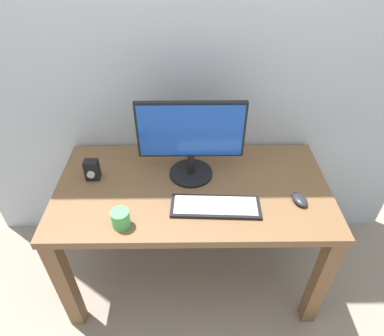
{
  "coord_description": "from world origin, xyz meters",
  "views": [
    {
      "loc": [
        -0.02,
        -1.28,
        1.9
      ],
      "look_at": [
        -0.0,
        0.0,
        0.86
      ],
      "focal_mm": 31.19,
      "sensor_mm": 36.0,
      "label": 1
    }
  ],
  "objects_px": {
    "coffee_mug": "(121,219)",
    "mouse": "(300,199)",
    "audio_controller": "(92,170)",
    "desk": "(192,203)",
    "keyboard_primary": "(215,206)",
    "monitor": "(191,138)"
  },
  "relations": [
    {
      "from": "mouse",
      "to": "monitor",
      "type": "bearing_deg",
      "value": 140.81
    },
    {
      "from": "audio_controller",
      "to": "coffee_mug",
      "type": "height_order",
      "value": "audio_controller"
    },
    {
      "from": "mouse",
      "to": "coffee_mug",
      "type": "bearing_deg",
      "value": 173.27
    },
    {
      "from": "desk",
      "to": "audio_controller",
      "type": "relative_size",
      "value": 12.56
    },
    {
      "from": "mouse",
      "to": "coffee_mug",
      "type": "relative_size",
      "value": 1.19
    },
    {
      "from": "monitor",
      "to": "keyboard_primary",
      "type": "height_order",
      "value": "monitor"
    },
    {
      "from": "desk",
      "to": "mouse",
      "type": "height_order",
      "value": "mouse"
    },
    {
      "from": "keyboard_primary",
      "to": "audio_controller",
      "type": "relative_size",
      "value": 3.88
    },
    {
      "from": "coffee_mug",
      "to": "mouse",
      "type": "bearing_deg",
      "value": 9.47
    },
    {
      "from": "mouse",
      "to": "desk",
      "type": "bearing_deg",
      "value": 150.73
    },
    {
      "from": "keyboard_primary",
      "to": "mouse",
      "type": "relative_size",
      "value": 4.26
    },
    {
      "from": "monitor",
      "to": "desk",
      "type": "bearing_deg",
      "value": -86.47
    },
    {
      "from": "desk",
      "to": "keyboard_primary",
      "type": "height_order",
      "value": "keyboard_primary"
    },
    {
      "from": "keyboard_primary",
      "to": "audio_controller",
      "type": "distance_m",
      "value": 0.67
    },
    {
      "from": "desk",
      "to": "audio_controller",
      "type": "distance_m",
      "value": 0.56
    },
    {
      "from": "desk",
      "to": "audio_controller",
      "type": "height_order",
      "value": "audio_controller"
    },
    {
      "from": "desk",
      "to": "mouse",
      "type": "bearing_deg",
      "value": -13.08
    },
    {
      "from": "monitor",
      "to": "keyboard_primary",
      "type": "bearing_deg",
      "value": -66.12
    },
    {
      "from": "mouse",
      "to": "audio_controller",
      "type": "height_order",
      "value": "audio_controller"
    },
    {
      "from": "desk",
      "to": "coffee_mug",
      "type": "xyz_separation_m",
      "value": [
        -0.32,
        -0.26,
        0.16
      ]
    },
    {
      "from": "mouse",
      "to": "coffee_mug",
      "type": "height_order",
      "value": "coffee_mug"
    },
    {
      "from": "monitor",
      "to": "coffee_mug",
      "type": "height_order",
      "value": "monitor"
    }
  ]
}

